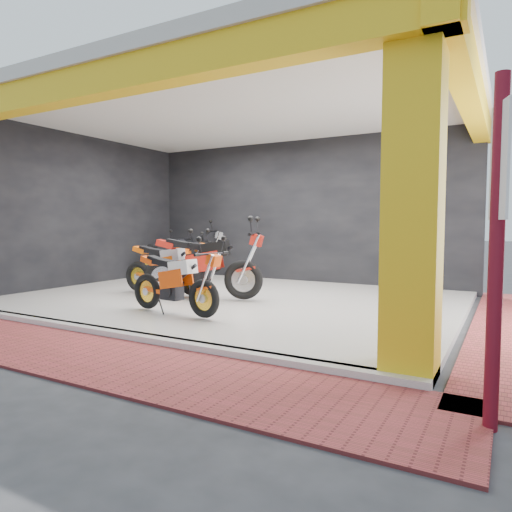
{
  "coord_description": "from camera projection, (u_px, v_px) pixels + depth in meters",
  "views": [
    {
      "loc": [
        4.56,
        -5.23,
        1.48
      ],
      "look_at": [
        0.53,
        1.98,
        0.9
      ],
      "focal_mm": 32.0,
      "sensor_mm": 36.0,
      "label": 1
    }
  ],
  "objects": [
    {
      "name": "floor_kerb",
      "position": [
        110.0,
        333.0,
        5.98
      ],
      "size": [
        8.0,
        0.2,
        0.1
      ],
      "primitive_type": "cube",
      "color": "white",
      "rests_on": "ground"
    },
    {
      "name": "moto_row_b",
      "position": [
        243.0,
        261.0,
        8.14
      ],
      "size": [
        2.53,
        1.59,
        1.45
      ],
      "primitive_type": null,
      "rotation": [
        0.0,
        0.0,
        0.32
      ],
      "color": "#AE1D12",
      "rests_on": "showroom_floor"
    },
    {
      "name": "showroom_ceiling",
      "position": [
        231.0,
        108.0,
        8.37
      ],
      "size": [
        8.4,
        6.4,
        0.2
      ],
      "primitive_type": "cube",
      "color": "beige",
      "rests_on": "corner_column"
    },
    {
      "name": "moto_row_d",
      "position": [
        214.0,
        248.0,
        12.47
      ],
      "size": [
        2.46,
        1.27,
        1.43
      ],
      "primitive_type": null,
      "rotation": [
        0.0,
        0.0,
        -0.18
      ],
      "color": "#989A9F",
      "rests_on": "showroom_floor"
    },
    {
      "name": "header_beam_right",
      "position": [
        471.0,
        95.0,
        6.44
      ],
      "size": [
        0.3,
        6.4,
        0.4
      ],
      "primitive_type": "cube",
      "color": "yellow",
      "rests_on": "corner_column"
    },
    {
      "name": "left_wall",
      "position": [
        81.0,
        212.0,
        10.49
      ],
      "size": [
        0.2,
        6.2,
        3.5
      ],
      "primitive_type": "cube",
      "color": "black",
      "rests_on": "ground"
    },
    {
      "name": "moto_row_a",
      "position": [
        192.0,
        265.0,
        8.57
      ],
      "size": [
        2.06,
        0.84,
        1.24
      ],
      "primitive_type": null,
      "rotation": [
        0.0,
        0.0,
        0.05
      ],
      "color": "#DD5609",
      "rests_on": "showroom_floor"
    },
    {
      "name": "moto_row_c",
      "position": [
        198.0,
        257.0,
        11.15
      ],
      "size": [
        2.02,
        1.33,
        1.16
      ],
      "primitive_type": null,
      "rotation": [
        0.0,
        0.0,
        0.36
      ],
      "color": "black",
      "rests_on": "showroom_floor"
    },
    {
      "name": "ground",
      "position": [
        162.0,
        322.0,
        6.88
      ],
      "size": [
        80.0,
        80.0,
        0.0
      ],
      "primitive_type": "plane",
      "color": "#2D2D30",
      "rests_on": "ground"
    },
    {
      "name": "corner_column",
      "position": [
        414.0,
        195.0,
        4.28
      ],
      "size": [
        0.5,
        0.5,
        3.5
      ],
      "primitive_type": "cube",
      "color": "yellow",
      "rests_on": "ground"
    },
    {
      "name": "signpost",
      "position": [
        497.0,
        239.0,
        3.18
      ],
      "size": [
        0.13,
        0.34,
        2.51
      ],
      "rotation": [
        0.0,
        0.0,
        0.33
      ],
      "color": "maroon",
      "rests_on": "ground"
    },
    {
      "name": "moto_hero",
      "position": [
        204.0,
        280.0,
        6.57
      ],
      "size": [
        1.96,
        0.92,
        1.16
      ],
      "primitive_type": null,
      "rotation": [
        0.0,
        0.0,
        -0.12
      ],
      "color": "#D94109",
      "rests_on": "showroom_floor"
    },
    {
      "name": "showroom_floor",
      "position": [
        232.0,
        300.0,
        8.61
      ],
      "size": [
        8.0,
        6.0,
        0.1
      ],
      "primitive_type": "cube",
      "color": "white",
      "rests_on": "ground"
    },
    {
      "name": "back_wall",
      "position": [
        299.0,
        213.0,
        11.2
      ],
      "size": [
        8.2,
        0.2,
        3.5
      ],
      "primitive_type": "cube",
      "color": "black",
      "rests_on": "ground"
    },
    {
      "name": "header_beam_front",
      "position": [
        105.0,
        80.0,
        5.78
      ],
      "size": [
        8.4,
        0.3,
        0.4
      ],
      "primitive_type": "cube",
      "color": "yellow",
      "rests_on": "corner_column"
    },
    {
      "name": "moto_row_e",
      "position": [
        177.0,
        254.0,
        11.96
      ],
      "size": [
        2.07,
        1.4,
        1.19
      ],
      "primitive_type": null,
      "rotation": [
        0.0,
        0.0,
        -0.38
      ],
      "color": "black",
      "rests_on": "showroom_floor"
    },
    {
      "name": "paver_front",
      "position": [
        58.0,
        350.0,
        5.31
      ],
      "size": [
        9.0,
        1.4,
        0.03
      ],
      "primitive_type": "cube",
      "color": "maroon",
      "rests_on": "ground"
    }
  ]
}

